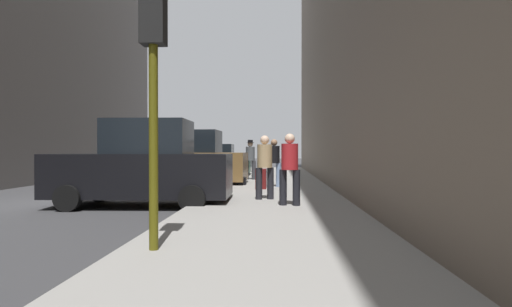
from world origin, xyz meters
The scene contains 13 objects.
ground_plane centered at (0.00, 0.00, 0.00)m, with size 120.00×120.00×0.00m, color #38383A.
sidewalk centered at (6.00, 0.00, 0.07)m, with size 4.00×40.00×0.15m, color gray.
parked_black_suv centered at (2.65, -0.51, 1.03)m, with size 4.65×2.15×2.25m.
parked_bronze_suv centered at (2.65, 4.96, 1.03)m, with size 4.67×2.19×2.25m.
parked_dark_green_sedan centered at (2.65, 10.64, 0.85)m, with size 4.22×2.10×1.79m.
fire_hydrant centered at (4.45, 5.46, 0.50)m, with size 0.42×0.22×0.70m.
traffic_light centered at (4.50, -5.54, 2.76)m, with size 0.32×0.32×3.60m.
pedestrian_in_jeans centered at (6.02, 3.60, 1.10)m, with size 0.51×0.42×1.71m.
pedestrian_in_tan_coat centered at (5.80, -0.05, 1.10)m, with size 0.53×0.50×1.71m.
pedestrian_with_beanie centered at (4.93, 7.14, 1.14)m, with size 0.53×0.48×1.78m.
pedestrian_in_red_jacket centered at (6.43, -1.21, 1.10)m, with size 0.52×0.47×1.71m.
rolling_suitcase centered at (5.58, 2.91, 0.49)m, with size 0.37×0.57×1.04m.
duffel_bag centered at (4.79, 4.42, 0.29)m, with size 0.32×0.44×0.28m.
Camera 1 is at (6.13, -10.72, 1.46)m, focal length 28.00 mm.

